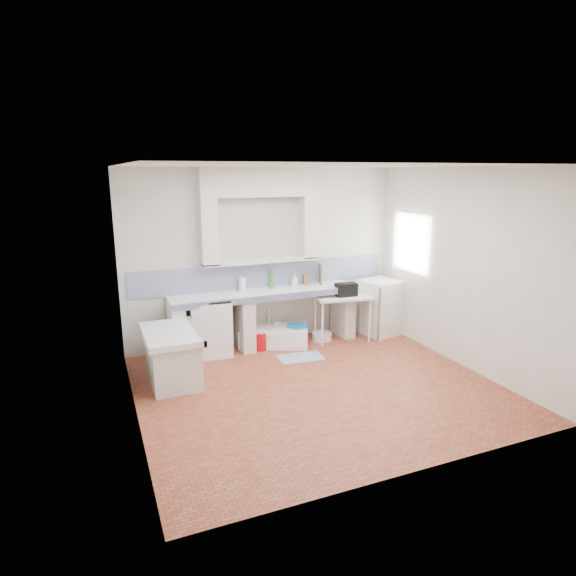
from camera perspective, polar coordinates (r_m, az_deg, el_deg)
name	(u,v)px	position (r m, az deg, el deg)	size (l,w,h in m)	color
floor	(317,386)	(6.42, 3.48, -11.56)	(4.50, 4.50, 0.00)	#9E4E36
ceiling	(321,165)	(5.81, 3.89, 14.27)	(4.50, 4.50, 0.00)	silver
wall_back	(264,256)	(7.77, -2.83, 3.76)	(4.50, 4.50, 0.00)	silver
wall_front	(421,330)	(4.33, 15.44, -4.84)	(4.50, 4.50, 0.00)	silver
wall_left	(129,300)	(5.39, -18.35, -1.39)	(4.50, 4.50, 0.00)	silver
wall_right	(462,268)	(7.23, 19.93, 2.19)	(4.50, 4.50, 0.00)	silver
alcove_mass	(260,182)	(7.51, -3.34, 12.43)	(1.90, 0.25, 0.45)	silver
window_frame	(420,242)	(8.21, 15.35, 5.24)	(0.35, 0.86, 1.06)	#362111
lace_valance	(414,219)	(8.08, 14.70, 7.87)	(0.01, 0.84, 0.24)	white
counter_slab	(265,294)	(7.58, -2.72, -0.67)	(3.00, 0.60, 0.08)	white
counter_lip	(271,298)	(7.32, -1.98, -1.18)	(3.00, 0.04, 0.10)	navy
counter_pier_left	(177,332)	(7.37, -13.01, -5.08)	(0.20, 0.55, 0.82)	silver
counter_pier_mid	(244,324)	(7.60, -5.18, -4.21)	(0.20, 0.55, 0.82)	silver
counter_pier_right	(343,311)	(8.26, 6.50, -2.77)	(0.20, 0.55, 0.82)	silver
peninsula_top	(171,334)	(6.51, -13.67, -5.31)	(0.70, 1.10, 0.08)	white
peninsula_base	(173,359)	(6.63, -13.49, -8.17)	(0.60, 1.00, 0.62)	silver
peninsula_lip	(196,331)	(6.57, -10.82, -5.01)	(0.04, 1.10, 0.10)	navy
backsplash	(265,275)	(7.82, -2.76, 1.58)	(4.27, 0.03, 0.40)	navy
stove	(209,327)	(7.43, -9.28, -4.61)	(0.60, 0.58, 0.85)	white
sink	(274,337)	(7.83, -1.70, -5.76)	(1.08, 0.58, 0.26)	white
side_table	(342,318)	(8.02, 6.43, -3.52)	(0.91, 0.50, 0.04)	white
fridge	(380,307)	(8.41, 10.85, -2.21)	(0.61, 0.61, 0.94)	white
bucket_red	(259,340)	(7.66, -3.41, -6.18)	(0.30, 0.30, 0.28)	#AD0B12
bucket_orange	(276,339)	(7.77, -1.43, -6.02)	(0.25, 0.25, 0.23)	#C4561E
bucket_blue	(297,334)	(7.85, 1.09, -5.49)	(0.34, 0.34, 0.32)	#1A6BB7
basin_white	(322,336)	(8.06, 4.03, -5.72)	(0.32, 0.32, 0.13)	white
water_bottle_a	(268,334)	(7.95, -2.39, -5.41)	(0.07, 0.07, 0.28)	silver
water_bottle_b	(276,331)	(7.99, -1.48, -5.09)	(0.09, 0.09, 0.33)	silver
black_bag	(346,290)	(7.88, 6.89, -0.18)	(0.34, 0.19, 0.21)	black
green_bottle_a	(271,279)	(7.72, -1.97, 1.07)	(0.07, 0.07, 0.30)	#2E802F
green_bottle_b	(272,279)	(7.72, -1.94, 1.13)	(0.07, 0.07, 0.32)	#2E802F
knife_block	(306,280)	(7.97, 2.17, 1.00)	(0.09, 0.07, 0.18)	brown
cutting_board	(321,274)	(8.06, 3.88, 1.66)	(0.02, 0.24, 0.32)	brown
paper_towel	(242,284)	(7.58, -5.43, 0.44)	(0.11, 0.11, 0.22)	white
soap_bottle	(295,280)	(7.86, 0.79, 0.95)	(0.09, 0.10, 0.21)	white
rug	(301,358)	(7.32, 1.49, -8.23)	(0.67, 0.38, 0.01)	teal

